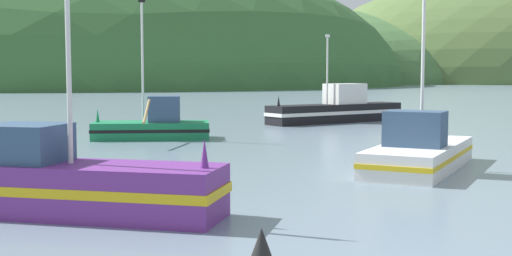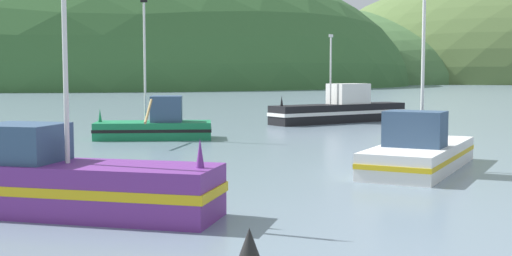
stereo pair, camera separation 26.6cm
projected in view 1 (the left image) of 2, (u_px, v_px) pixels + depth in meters
The scene contains 7 objects.
hill_far_left at pixel (54, 85), 189.92m from camera, with size 197.54×158.03×79.29m, color #386633.
hill_mid_right at pixel (280, 82), 244.14m from camera, with size 166.57×133.25×53.45m, color #47703D.
hill_far_right at pixel (487, 82), 237.06m from camera, with size 136.29×109.03×73.42m, color #516B38.
fishing_boat_green at pixel (154, 125), 34.67m from camera, with size 6.24×9.72×7.29m.
fishing_boat_purple at pixel (51, 183), 16.21m from camera, with size 8.74×3.94×6.48m.
fishing_boat_white at pixel (419, 152), 23.73m from camera, with size 5.66×7.89×6.96m.
fishing_boat_black at pixel (338, 110), 46.32m from camera, with size 10.21×7.84×6.09m.
Camera 1 is at (2.81, 1.46, 3.47)m, focal length 46.43 mm.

